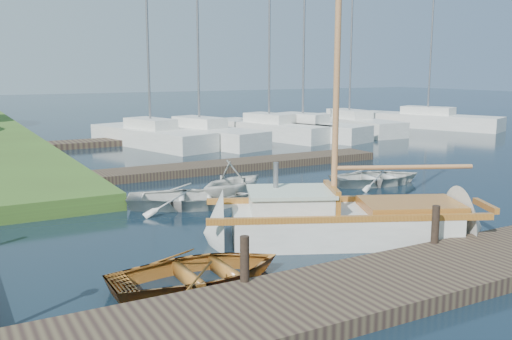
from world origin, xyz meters
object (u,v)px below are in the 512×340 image
dinghy (200,266)px  tender_c (377,175)px  tender_b (233,178)px  marina_boat_7 (427,119)px  mooring_post_1 (245,259)px  tender_a (189,194)px  marina_boat_4 (303,128)px  mooring_post_2 (435,224)px  marina_boat_1 (151,135)px  sailboat (349,225)px  marina_boat_2 (200,133)px  marina_boat_5 (349,123)px  marina_boat_3 (269,128)px

dinghy → tender_c: 10.53m
dinghy → tender_c: bearing=-58.3°
tender_b → marina_boat_7: 24.47m
tender_c → mooring_post_1: bearing=138.6°
mooring_post_1 → tender_a: bearing=75.6°
dinghy → marina_boat_4: bearing=-38.2°
mooring_post_2 → dinghy: 5.03m
mooring_post_1 → marina_boat_1: 20.24m
sailboat → marina_boat_2: (3.79, 17.33, 0.23)m
tender_a → marina_boat_5: size_ratio=0.30×
marina_boat_3 → marina_boat_7: 12.14m
dinghy → tender_b: tender_b is taller
tender_b → marina_boat_5: bearing=-71.4°
marina_boat_2 → marina_boat_3: (4.45, 0.40, 0.00)m
marina_boat_1 → marina_boat_4: (8.70, -0.86, 0.00)m
marina_boat_5 → tender_a: bearing=130.1°
marina_boat_7 → marina_boat_2: bearing=67.8°
marina_boat_3 → tender_b: bearing=129.7°
marina_boat_1 → marina_boat_2: (2.50, -0.45, 0.01)m
tender_b → marina_boat_2: bearing=-42.3°
dinghy → marina_boat_2: marina_boat_2 is taller
marina_boat_1 → tender_b: bearing=156.0°
dinghy → marina_boat_1: marina_boat_1 is taller
mooring_post_2 → marina_boat_5: (13.28, 19.75, -0.13)m
mooring_post_2 → tender_c: (4.05, 6.47, -0.37)m
mooring_post_1 → marina_boat_3: marina_boat_3 is taller
mooring_post_2 → sailboat: bearing=113.7°
tender_b → marina_boat_3: marina_boat_3 is taller
dinghy → marina_boat_7: 30.67m
mooring_post_2 → marina_boat_1: marina_boat_1 is taller
marina_boat_3 → tender_c: bearing=149.5°
dinghy → tender_a: (2.12, 5.61, 0.02)m
marina_boat_1 → marina_boat_7: bearing=-106.6°
tender_c → marina_boat_3: size_ratio=0.26×
tender_b → marina_boat_7: (20.92, 12.70, -0.10)m
tender_a → tender_b: size_ratio=1.37×
marina_boat_4 → dinghy: bearing=122.7°
tender_c → marina_boat_2: (-1.06, 12.70, 0.24)m
tender_b → tender_c: 5.40m
dinghy → marina_boat_3: bearing=-33.4°
marina_boat_2 → marina_boat_5: bearing=-102.9°
tender_a → marina_boat_2: bearing=-1.7°
tender_c → marina_boat_3: (3.39, 13.10, 0.25)m
mooring_post_1 → tender_a: mooring_post_1 is taller
tender_b → marina_boat_3: 15.57m
marina_boat_2 → dinghy: bearing=140.4°
sailboat → marina_boat_4: size_ratio=0.92×
mooring_post_1 → tender_b: bearing=64.8°
mooring_post_2 → marina_boat_1: (0.48, 19.62, -0.14)m
mooring_post_2 → tender_a: mooring_post_2 is taller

